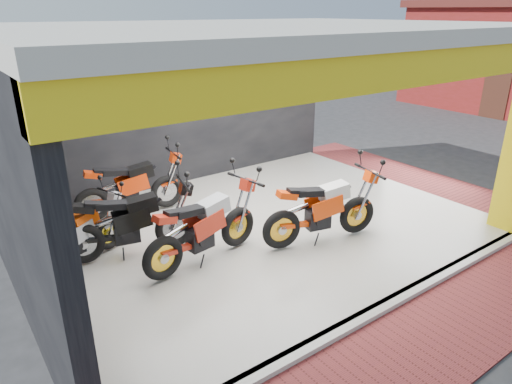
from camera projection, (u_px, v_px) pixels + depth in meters
ground at (337, 275)px, 7.21m from camera, size 80.00×80.00×0.00m
showroom_floor at (261, 227)px, 8.69m from camera, size 8.00×6.00×0.10m
showroom_ceiling at (262, 30)px, 7.37m from camera, size 8.40×6.40×0.20m
back_wall at (180, 112)px, 10.38m from camera, size 8.20×0.20×3.50m
left_wall at (5, 191)px, 5.81m from camera, size 0.20×6.20×3.50m
header_beam_front at (419, 66)px, 5.23m from camera, size 8.40×0.30×0.40m
header_beam_right at (413, 40)px, 9.67m from camera, size 0.30×6.40×0.40m
floor_kerb at (390, 304)px, 6.42m from camera, size 8.00×0.20×0.10m
paver_front at (438, 336)px, 5.85m from camera, size 9.00×1.40×0.03m
paver_right at (416, 178)px, 11.33m from camera, size 1.40×7.00×0.03m
moto_hero at (358, 198)px, 8.08m from camera, size 2.46×1.36×1.42m
moto_row_a at (237, 208)px, 7.63m from camera, size 2.43×1.20×1.42m
moto_row_b at (174, 210)px, 7.61m from camera, size 2.41×1.34×1.39m
moto_row_c at (107, 218)px, 7.57m from camera, size 2.07×1.33×1.19m
moto_row_d at (166, 176)px, 9.17m from camera, size 2.36×1.13×1.38m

